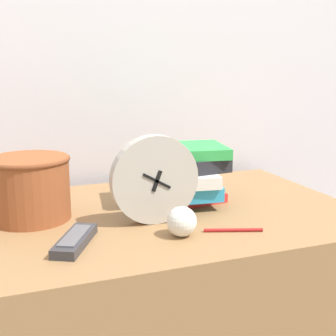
# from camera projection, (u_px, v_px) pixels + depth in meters

# --- Properties ---
(wall_back) EXTENTS (6.00, 0.04, 2.40)m
(wall_back) POSITION_uv_depth(u_px,v_px,m) (93.00, 29.00, 1.44)
(wall_back) COLOR silver
(wall_back) RESTS_ON ground_plane
(desk_clock) EXTENTS (0.21, 0.03, 0.21)m
(desk_clock) POSITION_uv_depth(u_px,v_px,m) (155.00, 180.00, 1.09)
(desk_clock) COLOR #B7B2A8
(desk_clock) RESTS_ON desk
(book_stack) EXTENTS (0.27, 0.23, 0.16)m
(book_stack) POSITION_uv_depth(u_px,v_px,m) (180.00, 175.00, 1.24)
(book_stack) COLOR red
(book_stack) RESTS_ON desk
(basket) EXTENTS (0.20, 0.20, 0.15)m
(basket) POSITION_uv_depth(u_px,v_px,m) (30.00, 186.00, 1.12)
(basket) COLOR #994C28
(basket) RESTS_ON desk
(tv_remote) EXTENTS (0.12, 0.17, 0.02)m
(tv_remote) POSITION_uv_depth(u_px,v_px,m) (75.00, 240.00, 0.97)
(tv_remote) COLOR #333338
(tv_remote) RESTS_ON desk
(crumpled_paper_ball) EXTENTS (0.07, 0.07, 0.07)m
(crumpled_paper_ball) POSITION_uv_depth(u_px,v_px,m) (182.00, 221.00, 1.02)
(crumpled_paper_ball) COLOR white
(crumpled_paper_ball) RESTS_ON desk
(pen) EXTENTS (0.13, 0.05, 0.01)m
(pen) POSITION_uv_depth(u_px,v_px,m) (233.00, 230.00, 1.05)
(pen) COLOR #B21E1E
(pen) RESTS_ON desk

